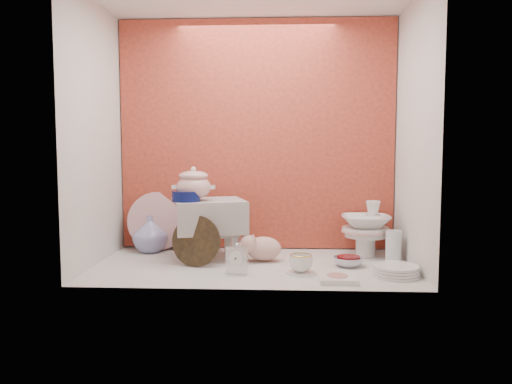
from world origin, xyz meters
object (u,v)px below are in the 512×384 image
(soup_tureen, at_px, (194,184))
(porcelain_tower, at_px, (366,228))
(plush_pig, at_px, (264,248))
(gold_rim_teacup, at_px, (301,263))
(blue_white_vase, at_px, (150,234))
(dinner_plate_stack, at_px, (396,271))
(floral_platter, at_px, (157,221))
(mantel_clock, at_px, (237,259))
(crystal_bowl, at_px, (349,262))
(step_stool, at_px, (209,229))

(soup_tureen, distance_m, porcelain_tower, 1.10)
(plush_pig, relative_size, gold_rim_teacup, 2.12)
(blue_white_vase, xyz_separation_m, dinner_plate_stack, (1.45, -0.55, -0.09))
(floral_platter, xyz_separation_m, blue_white_vase, (-0.03, -0.08, -0.07))
(gold_rim_teacup, bearing_deg, mantel_clock, -175.57)
(floral_platter, distance_m, blue_white_vase, 0.11)
(blue_white_vase, relative_size, gold_rim_teacup, 1.87)
(plush_pig, bearing_deg, gold_rim_teacup, -57.98)
(floral_platter, distance_m, gold_rim_teacup, 1.11)
(soup_tureen, bearing_deg, dinner_plate_stack, -16.51)
(gold_rim_teacup, xyz_separation_m, crystal_bowl, (0.28, 0.19, -0.03))
(mantel_clock, bearing_deg, gold_rim_teacup, 12.83)
(blue_white_vase, xyz_separation_m, mantel_clock, (0.61, -0.55, -0.03))
(mantel_clock, bearing_deg, blue_white_vase, 146.27)
(step_stool, distance_m, dinner_plate_stack, 1.12)
(dinner_plate_stack, bearing_deg, blue_white_vase, 159.07)
(blue_white_vase, bearing_deg, floral_platter, 70.26)
(step_stool, height_order, porcelain_tower, step_stool)
(step_stool, relative_size, floral_platter, 1.07)
(floral_platter, height_order, blue_white_vase, floral_platter)
(mantel_clock, height_order, plush_pig, mantel_clock)
(floral_platter, height_order, crystal_bowl, floral_platter)
(floral_platter, relative_size, crystal_bowl, 2.28)
(soup_tureen, xyz_separation_m, blue_white_vase, (-0.32, 0.22, -0.34))
(plush_pig, bearing_deg, porcelain_tower, 12.87)
(floral_platter, bearing_deg, mantel_clock, -47.58)
(gold_rim_teacup, distance_m, dinner_plate_stack, 0.50)
(soup_tureen, distance_m, floral_platter, 0.50)
(floral_platter, height_order, porcelain_tower, floral_platter)
(gold_rim_teacup, bearing_deg, soup_tureen, 154.07)
(floral_platter, bearing_deg, step_stool, -33.90)
(step_stool, height_order, blue_white_vase, step_stool)
(soup_tureen, height_order, plush_pig, soup_tureen)
(blue_white_vase, bearing_deg, mantel_clock, -42.14)
(blue_white_vase, distance_m, porcelain_tower, 1.37)
(soup_tureen, relative_size, crystal_bowl, 1.43)
(step_stool, relative_size, soup_tureen, 1.71)
(mantel_clock, relative_size, plush_pig, 0.63)
(soup_tureen, relative_size, gold_rim_teacup, 1.95)
(crystal_bowl, bearing_deg, step_stool, 168.32)
(step_stool, bearing_deg, blue_white_vase, 139.88)
(mantel_clock, bearing_deg, porcelain_tower, 42.02)
(step_stool, xyz_separation_m, blue_white_vase, (-0.40, 0.17, -0.06))
(mantel_clock, height_order, dinner_plate_stack, mantel_clock)
(mantel_clock, xyz_separation_m, porcelain_tower, (0.76, 0.50, 0.09))
(soup_tureen, distance_m, blue_white_vase, 0.52)
(floral_platter, distance_m, porcelain_tower, 1.34)
(step_stool, distance_m, plush_pig, 0.36)
(step_stool, xyz_separation_m, crystal_bowl, (0.82, -0.17, -0.15))
(blue_white_vase, distance_m, crystal_bowl, 1.28)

